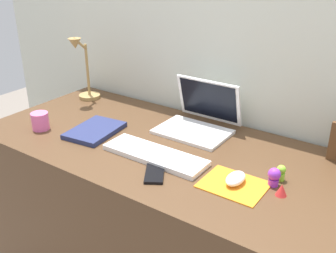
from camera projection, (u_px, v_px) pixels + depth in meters
back_wall at (214, 128)px, 1.89m from camera, size 2.78×0.05×1.35m
desk at (166, 222)px, 1.72m from camera, size 1.58×0.71×0.74m
laptop at (200, 117)px, 1.71m from camera, size 0.30×0.27×0.21m
keyboard at (155, 155)px, 1.49m from camera, size 0.41×0.13×0.02m
mousepad at (234, 185)px, 1.31m from camera, size 0.21×0.17×0.00m
mouse at (236, 178)px, 1.31m from camera, size 0.06×0.10×0.03m
cell_phone at (155, 173)px, 1.37m from camera, size 0.12×0.14×0.01m
desk_lamp at (83, 71)px, 2.00m from camera, size 0.11×0.15×0.33m
notebook_pad at (95, 130)px, 1.69m from camera, size 0.20×0.26×0.02m
coffee_mug at (40, 121)px, 1.71m from camera, size 0.07×0.07×0.08m
toy_figurine_purple at (274, 176)px, 1.30m from camera, size 0.04×0.04×0.06m
toy_figurine_lime at (281, 172)px, 1.33m from camera, size 0.03×0.03×0.06m
toy_figurine_red at (282, 190)px, 1.25m from camera, size 0.04×0.04×0.04m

